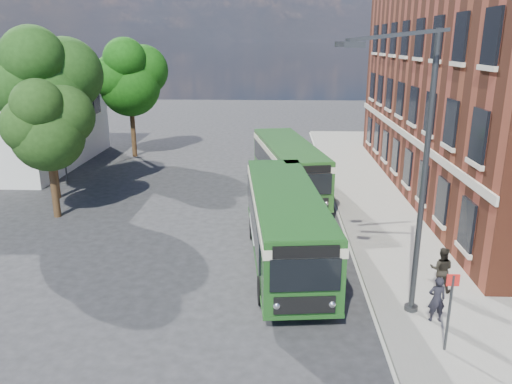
{
  "coord_description": "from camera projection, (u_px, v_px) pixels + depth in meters",
  "views": [
    {
      "loc": [
        0.71,
        -16.81,
        8.64
      ],
      "look_at": [
        -0.19,
        4.41,
        2.2
      ],
      "focal_mm": 35.0,
      "sensor_mm": 36.0,
      "label": 1
    }
  ],
  "objects": [
    {
      "name": "ground",
      "position": [
        256.0,
        283.0,
        18.61
      ],
      "size": [
        120.0,
        120.0,
        0.0
      ],
      "primitive_type": "plane",
      "color": "#272729",
      "rests_on": "ground"
    },
    {
      "name": "pavement",
      "position": [
        397.0,
        213.0,
        25.95
      ],
      "size": [
        6.0,
        48.0,
        0.15
      ],
      "primitive_type": "cube",
      "color": "gray",
      "rests_on": "ground"
    },
    {
      "name": "kerb_line",
      "position": [
        338.0,
        213.0,
        26.1
      ],
      "size": [
        0.12,
        48.0,
        0.01
      ],
      "primitive_type": "cube",
      "color": "beige",
      "rests_on": "ground"
    },
    {
      "name": "white_building",
      "position": [
        14.0,
        114.0,
        35.48
      ],
      "size": [
        9.4,
        13.4,
        7.3
      ],
      "color": "silver",
      "rests_on": "ground"
    },
    {
      "name": "flagpole",
      "position": [
        59.0,
        105.0,
        30.11
      ],
      "size": [
        0.95,
        0.1,
        9.0
      ],
      "color": "#323436",
      "rests_on": "ground"
    },
    {
      "name": "street_lamp",
      "position": [
        412.0,
        174.0,
        15.11
      ],
      "size": [
        2.96,
        2.38,
        9.0
      ],
      "color": "#323436",
      "rests_on": "ground"
    },
    {
      "name": "bus_stop_sign",
      "position": [
        450.0,
        307.0,
        13.93
      ],
      "size": [
        0.35,
        0.08,
        2.52
      ],
      "color": "#323436",
      "rests_on": "ground"
    },
    {
      "name": "bus_front",
      "position": [
        285.0,
        219.0,
        19.95
      ],
      "size": [
        3.6,
        10.87,
        3.02
      ],
      "color": "#1C4C1A",
      "rests_on": "ground"
    },
    {
      "name": "bus_rear",
      "position": [
        288.0,
        163.0,
        29.08
      ],
      "size": [
        4.46,
        10.49,
        3.02
      ],
      "color": "#24551D",
      "rests_on": "ground"
    },
    {
      "name": "pedestrian_a",
      "position": [
        437.0,
        299.0,
        15.58
      ],
      "size": [
        0.57,
        0.4,
        1.51
      ],
      "primitive_type": "imported",
      "rotation": [
        0.0,
        0.0,
        3.21
      ],
      "color": "black",
      "rests_on": "pavement"
    },
    {
      "name": "pedestrian_b",
      "position": [
        441.0,
        269.0,
        17.49
      ],
      "size": [
        0.96,
        0.85,
        1.63
      ],
      "primitive_type": "imported",
      "rotation": [
        0.0,
        0.0,
        2.8
      ],
      "color": "black",
      "rests_on": "pavement"
    },
    {
      "name": "tree_left",
      "position": [
        47.0,
        125.0,
        24.19
      ],
      "size": [
        4.15,
        3.95,
        7.02
      ],
      "color": "#3C2515",
      "rests_on": "ground"
    },
    {
      "name": "tree_mid",
      "position": [
        45.0,
        84.0,
        26.76
      ],
      "size": [
        5.6,
        5.33,
        9.46
      ],
      "color": "#3C2515",
      "rests_on": "ground"
    },
    {
      "name": "tree_right",
      "position": [
        130.0,
        77.0,
        37.25
      ],
      "size": [
        5.3,
        5.04,
        8.94
      ],
      "color": "#3C2515",
      "rests_on": "ground"
    }
  ]
}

